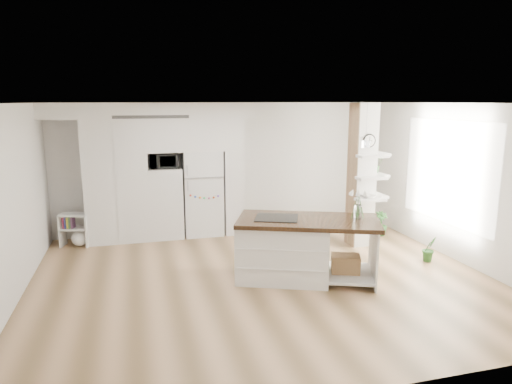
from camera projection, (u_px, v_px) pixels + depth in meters
floor at (262, 278)px, 7.15m from camera, size 7.00×6.00×0.01m
room at (263, 161)px, 6.79m from camera, size 7.04×6.04×2.72m
cabinet_wall at (155, 164)px, 9.02m from camera, size 4.00×0.71×2.70m
refrigerator at (202, 193)px, 9.39m from camera, size 0.78×0.69×1.75m
column at (368, 176)px, 8.57m from camera, size 0.69×0.90×2.70m
window at (447, 172)px, 8.03m from camera, size 0.00×2.40×2.40m
pendant_light at (362, 140)px, 7.32m from camera, size 0.12×0.12×0.10m
kitchen_island at (291, 247)px, 7.07m from camera, size 2.36×1.75×1.53m
bookshelf at (77, 232)px, 8.70m from camera, size 0.60×0.44×0.63m
floor_plant_a at (429, 249)px, 7.87m from camera, size 0.27×0.22×0.45m
floor_plant_b at (381, 224)px, 9.40m from camera, size 0.32×0.32×0.49m
microwave at (164, 161)px, 9.01m from camera, size 0.54×0.37×0.30m
shelf_plant at (375, 165)px, 8.76m from camera, size 0.27×0.23×0.30m
decor_bowl at (369, 197)px, 8.40m from camera, size 0.22×0.22×0.05m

